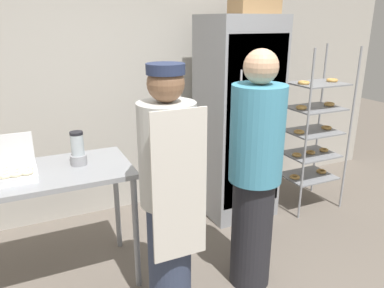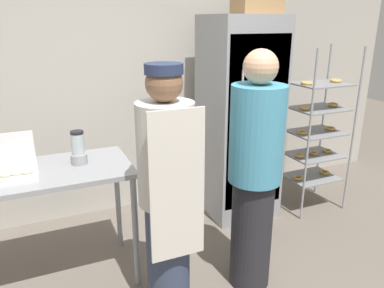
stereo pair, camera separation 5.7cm
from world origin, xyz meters
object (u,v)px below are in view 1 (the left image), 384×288
Objects in this scene: donut_box at (16,172)px; refrigerator at (237,119)px; person_baker at (169,194)px; baking_rack at (313,131)px; person_customer at (255,174)px; blender_pitcher at (78,150)px.

refrigerator is at bearing 14.68° from donut_box.
person_baker reaches higher than donut_box.
baking_rack is 0.96× the size of person_customer.
person_baker is 0.96× the size of person_customer.
person_customer reaches higher than donut_box.
baking_rack is at bearing -17.25° from refrigerator.
baking_rack is 2.11m from person_baker.
donut_box is (-2.03, -0.53, -0.01)m from refrigerator.
person_customer is (-1.28, -0.82, 0.06)m from baking_rack.
refrigerator is 1.17× the size of person_baker.
person_baker is at bearing -32.32° from donut_box.
baking_rack is 1.52m from person_customer.
person_baker reaches higher than baking_rack.
person_customer is at bearing -19.30° from donut_box.
blender_pitcher is 0.14× the size of person_customer.
baking_rack is (0.78, -0.24, -0.15)m from refrigerator.
person_customer is at bearing 1.10° from person_baker.
refrigerator reaches higher than baking_rack.
person_customer reaches higher than person_baker.
person_customer is (-0.50, -1.07, -0.09)m from refrigerator.
donut_box is at bearing -165.32° from refrigerator.
donut_box is (-2.81, -0.29, 0.14)m from baking_rack.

